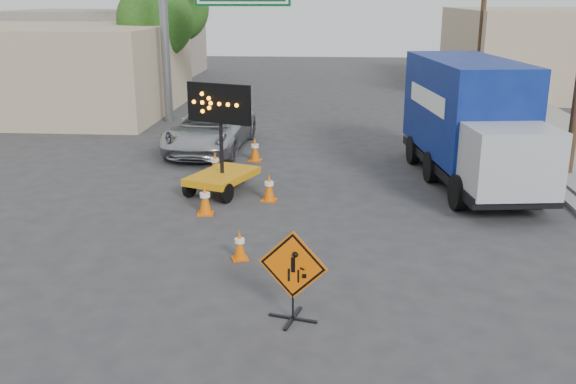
# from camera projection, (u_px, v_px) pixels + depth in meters

# --- Properties ---
(ground) EXTENTS (100.00, 100.00, 0.00)m
(ground) POSITION_uv_depth(u_px,v_px,m) (278.00, 327.00, 10.74)
(ground) COLOR #2D2D30
(ground) RESTS_ON ground
(curb_right) EXTENTS (0.40, 60.00, 0.12)m
(curb_right) POSITION_uv_depth(u_px,v_px,m) (501.00, 139.00, 24.49)
(curb_right) COLOR gray
(curb_right) RESTS_ON ground
(sidewalk_right) EXTENTS (4.00, 60.00, 0.15)m
(sidewalk_right) POSITION_uv_depth(u_px,v_px,m) (563.00, 140.00, 24.31)
(sidewalk_right) COLOR gray
(sidewalk_right) RESTS_ON ground
(storefront_left_near) EXTENTS (14.00, 10.00, 4.00)m
(storefront_left_near) POSITION_uv_depth(u_px,v_px,m) (22.00, 69.00, 30.25)
(storefront_left_near) COLOR tan
(storefront_left_near) RESTS_ON ground
(storefront_left_far) EXTENTS (12.00, 10.00, 4.40)m
(storefront_left_far) POSITION_uv_depth(u_px,v_px,m) (105.00, 44.00, 43.61)
(storefront_left_far) COLOR #A09385
(storefront_left_far) RESTS_ON ground
(building_right_far) EXTENTS (10.00, 14.00, 4.60)m
(building_right_far) POSITION_uv_depth(u_px,v_px,m) (544.00, 49.00, 37.70)
(building_right_far) COLOR tan
(building_right_far) RESTS_ON ground
(highway_gantry) EXTENTS (6.18, 0.38, 6.90)m
(highway_gantry) POSITION_uv_depth(u_px,v_px,m) (211.00, 2.00, 26.70)
(highway_gantry) COLOR slate
(highway_gantry) RESTS_ON ground
(utility_pole_far) EXTENTS (1.80, 0.26, 9.00)m
(utility_pole_far) POSITION_uv_depth(u_px,v_px,m) (483.00, 9.00, 31.66)
(utility_pole_far) COLOR #4A3120
(utility_pole_far) RESTS_ON ground
(tree_left_near) EXTENTS (3.71, 3.71, 6.03)m
(tree_left_near) POSITION_uv_depth(u_px,v_px,m) (155.00, 21.00, 31.08)
(tree_left_near) COLOR #4A3120
(tree_left_near) RESTS_ON ground
(tree_left_far) EXTENTS (4.10, 4.10, 6.66)m
(tree_left_far) POSITION_uv_depth(u_px,v_px,m) (175.00, 8.00, 38.66)
(tree_left_far) COLOR #4A3120
(tree_left_far) RESTS_ON ground
(construction_sign) EXTENTS (1.19, 0.85, 1.62)m
(construction_sign) POSITION_uv_depth(u_px,v_px,m) (293.00, 274.00, 10.74)
(construction_sign) COLOR black
(construction_sign) RESTS_ON ground
(arrow_board) EXTENTS (1.99, 2.48, 3.08)m
(arrow_board) POSITION_uv_depth(u_px,v_px,m) (222.00, 169.00, 17.88)
(arrow_board) COLOR orange
(arrow_board) RESTS_ON ground
(pickup_truck) EXTENTS (2.79, 5.53, 1.50)m
(pickup_truck) POSITION_uv_depth(u_px,v_px,m) (210.00, 129.00, 22.92)
(pickup_truck) COLOR #AEB1B6
(pickup_truck) RESTS_ON ground
(box_truck) EXTENTS (3.16, 7.73, 3.56)m
(box_truck) POSITION_uv_depth(u_px,v_px,m) (471.00, 129.00, 18.67)
(box_truck) COLOR black
(box_truck) RESTS_ON ground
(cone_a) EXTENTS (0.42, 0.42, 0.65)m
(cone_a) POSITION_uv_depth(u_px,v_px,m) (240.00, 245.00, 13.42)
(cone_a) COLOR #E25C04
(cone_a) RESTS_ON ground
(cone_b) EXTENTS (0.45, 0.45, 0.80)m
(cone_b) POSITION_uv_depth(u_px,v_px,m) (205.00, 199.00, 16.18)
(cone_b) COLOR #E25C04
(cone_b) RESTS_ON ground
(cone_c) EXTENTS (0.46, 0.46, 0.76)m
(cone_c) POSITION_uv_depth(u_px,v_px,m) (269.00, 187.00, 17.26)
(cone_c) COLOR #E25C04
(cone_c) RESTS_ON ground
(cone_d) EXTENTS (0.47, 0.47, 0.78)m
(cone_d) POSITION_uv_depth(u_px,v_px,m) (215.00, 164.00, 19.65)
(cone_d) COLOR #E25C04
(cone_d) RESTS_ON ground
(cone_e) EXTENTS (0.47, 0.47, 0.80)m
(cone_e) POSITION_uv_depth(u_px,v_px,m) (255.00, 149.00, 21.46)
(cone_e) COLOR #E25C04
(cone_e) RESTS_ON ground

